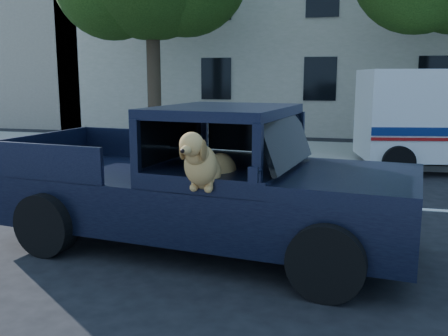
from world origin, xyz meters
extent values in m
plane|color=black|center=(0.00, 0.00, 0.00)|extent=(120.00, 120.00, 0.00)
cube|color=gray|center=(0.00, 9.20, 0.07)|extent=(60.00, 4.00, 0.15)
cylinder|color=#332619|center=(-4.00, 9.60, 2.20)|extent=(0.44, 0.44, 4.40)
cube|color=beige|center=(3.00, 16.50, 4.50)|extent=(26.00, 6.00, 9.00)
cube|color=tan|center=(-15.00, 16.50, 4.00)|extent=(12.00, 6.00, 8.00)
cube|color=black|center=(0.42, 0.62, 0.65)|extent=(5.54, 2.68, 0.68)
cube|color=black|center=(2.30, 0.39, 1.07)|extent=(1.77, 2.22, 0.16)
cube|color=black|center=(0.67, 0.58, 1.85)|extent=(1.82, 2.15, 0.12)
cube|color=black|center=(1.50, 0.48, 1.49)|extent=(0.47, 1.78, 0.58)
cube|color=black|center=(0.82, 0.10, 0.84)|extent=(0.63, 0.63, 0.39)
cube|color=black|center=(1.33, -0.79, 1.31)|extent=(0.11, 0.06, 0.16)
cube|color=silver|center=(4.26, 7.41, 1.65)|extent=(3.94, 2.67, 1.60)
camera|label=1|loc=(2.28, -5.58, 2.28)|focal=40.00mm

